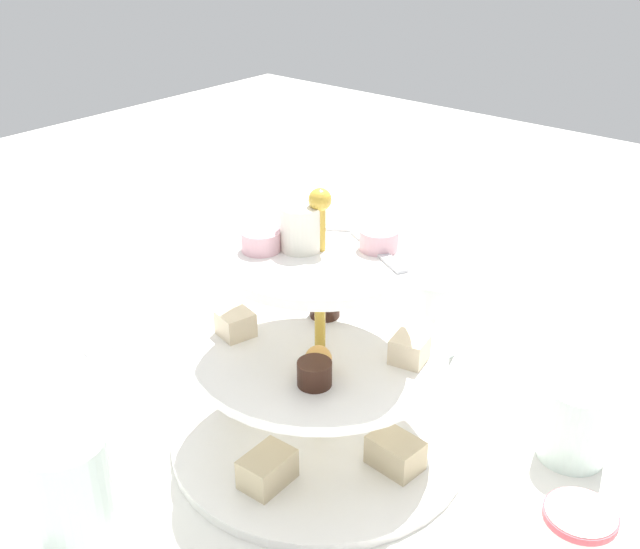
# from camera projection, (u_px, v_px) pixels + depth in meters

# --- Properties ---
(ground_plane) EXTENTS (2.40, 2.40, 0.00)m
(ground_plane) POSITION_uv_depth(u_px,v_px,m) (320.00, 441.00, 0.76)
(ground_plane) COLOR silver
(tiered_serving_stand) EXTENTS (0.29, 0.29, 0.27)m
(tiered_serving_stand) POSITION_uv_depth(u_px,v_px,m) (320.00, 373.00, 0.72)
(tiered_serving_stand) COLOR white
(tiered_serving_stand) RESTS_ON ground_plane
(water_glass_tall_right) EXTENTS (0.07, 0.07, 0.11)m
(water_glass_tall_right) POSITION_uv_depth(u_px,v_px,m) (72.00, 498.00, 0.61)
(water_glass_tall_right) COLOR silver
(water_glass_tall_right) RESTS_ON ground_plane
(water_glass_short_left) EXTENTS (0.06, 0.06, 0.08)m
(water_glass_short_left) POSITION_uv_depth(u_px,v_px,m) (575.00, 422.00, 0.72)
(water_glass_short_left) COLOR silver
(water_glass_short_left) RESTS_ON ground_plane
(teacup_with_saucer) EXTENTS (0.09, 0.09, 0.05)m
(teacup_with_saucer) POSITION_uv_depth(u_px,v_px,m) (576.00, 537.00, 0.61)
(teacup_with_saucer) COLOR white
(teacup_with_saucer) RESTS_ON ground_plane
(butter_knife_left) EXTENTS (0.06, 0.17, 0.00)m
(butter_knife_left) POSITION_uv_depth(u_px,v_px,m) (152.00, 332.00, 0.94)
(butter_knife_left) COLOR silver
(butter_knife_left) RESTS_ON ground_plane
(water_glass_mid_back) EXTENTS (0.06, 0.06, 0.09)m
(water_glass_mid_back) POSITION_uv_depth(u_px,v_px,m) (434.00, 314.00, 0.89)
(water_glass_mid_back) COLOR silver
(water_glass_mid_back) RESTS_ON ground_plane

